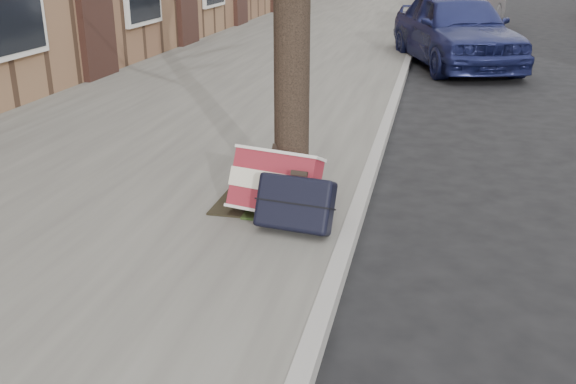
% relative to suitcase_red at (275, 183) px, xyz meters
% --- Properties ---
extents(ground, '(120.00, 120.00, 0.00)m').
position_rel_suitcase_red_xyz_m(ground, '(1.88, -0.91, -0.39)').
color(ground, black).
rests_on(ground, ground).
extents(near_sidewalk, '(5.00, 70.00, 0.12)m').
position_rel_suitcase_red_xyz_m(near_sidewalk, '(-1.82, 14.09, -0.33)').
color(near_sidewalk, slate).
rests_on(near_sidewalk, ground).
extents(dirt_patch, '(0.85, 0.85, 0.02)m').
position_rel_suitcase_red_xyz_m(dirt_patch, '(-0.12, 0.29, -0.26)').
color(dirt_patch, black).
rests_on(dirt_patch, near_sidewalk).
extents(suitcase_red, '(0.77, 0.54, 0.54)m').
position_rel_suitcase_red_xyz_m(suitcase_red, '(0.00, 0.00, 0.00)').
color(suitcase_red, maroon).
rests_on(suitcase_red, near_sidewalk).
extents(suitcase_navy, '(0.62, 0.42, 0.46)m').
position_rel_suitcase_red_xyz_m(suitcase_navy, '(0.22, -0.26, -0.04)').
color(suitcase_navy, black).
rests_on(suitcase_navy, near_sidewalk).
extents(car_near_front, '(2.83, 4.40, 1.39)m').
position_rel_suitcase_red_xyz_m(car_near_front, '(1.49, 8.21, 0.30)').
color(car_near_front, navy).
rests_on(car_near_front, ground).
extents(car_near_mid, '(2.60, 4.52, 1.41)m').
position_rel_suitcase_red_xyz_m(car_near_mid, '(1.71, 13.71, 0.31)').
color(car_near_mid, '#AAACB2').
rests_on(car_near_mid, ground).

